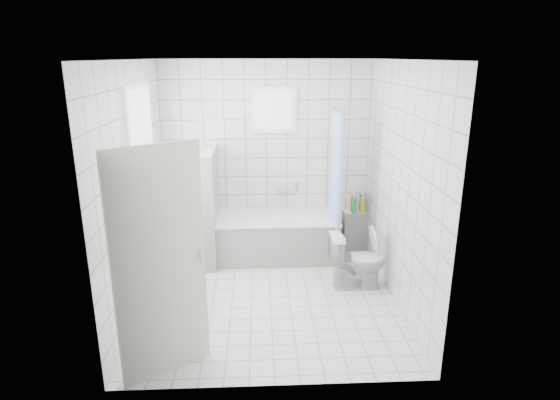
{
  "coord_description": "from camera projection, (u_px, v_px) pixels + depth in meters",
  "views": [
    {
      "loc": [
        -0.12,
        -4.77,
        2.63
      ],
      "look_at": [
        0.13,
        0.35,
        1.05
      ],
      "focal_mm": 30.0,
      "sensor_mm": 36.0,
      "label": 1
    }
  ],
  "objects": [
    {
      "name": "tiled_ledge",
      "position": [
        357.0,
        230.0,
        6.63
      ],
      "size": [
        0.4,
        0.24,
        0.55
      ],
      "primitive_type": "cube",
      "color": "white",
      "rests_on": "ground"
    },
    {
      "name": "window_back",
      "position": [
        274.0,
        110.0,
        6.15
      ],
      "size": [
        0.5,
        0.01,
        0.5
      ],
      "primitive_type": "cube",
      "color": "white",
      "rests_on": "wall_back"
    },
    {
      "name": "wall_left",
      "position": [
        136.0,
        189.0,
        4.89
      ],
      "size": [
        0.02,
        3.0,
        2.6
      ],
      "primitive_type": "cube",
      "color": "white",
      "rests_on": "ground"
    },
    {
      "name": "bathtub",
      "position": [
        278.0,
        237.0,
        6.33
      ],
      "size": [
        1.61,
        0.77,
        0.58
      ],
      "color": "white",
      "rests_on": "ground"
    },
    {
      "name": "ground",
      "position": [
        270.0,
        297.0,
        5.33
      ],
      "size": [
        3.0,
        3.0,
        0.0
      ],
      "primitive_type": "plane",
      "color": "white",
      "rests_on": "ground"
    },
    {
      "name": "wall_right",
      "position": [
        400.0,
        186.0,
        5.01
      ],
      "size": [
        0.02,
        3.0,
        2.6
      ],
      "primitive_type": "cube",
      "color": "white",
      "rests_on": "ground"
    },
    {
      "name": "sill_bottles",
      "position": [
        156.0,
        202.0,
        5.37
      ],
      "size": [
        0.15,
        0.64,
        0.29
      ],
      "color": "#37F9FB",
      "rests_on": "window_sill"
    },
    {
      "name": "tub_faucet",
      "position": [
        284.0,
        190.0,
        6.49
      ],
      "size": [
        0.18,
        0.06,
        0.06
      ],
      "primitive_type": "cube",
      "color": "silver",
      "rests_on": "wall_back"
    },
    {
      "name": "curtain_rod",
      "position": [
        337.0,
        109.0,
        5.83
      ],
      "size": [
        0.02,
        0.8,
        0.02
      ],
      "primitive_type": "cylinder",
      "rotation": [
        1.57,
        0.0,
        0.0
      ],
      "color": "silver",
      "rests_on": "wall_back"
    },
    {
      "name": "toilet",
      "position": [
        357.0,
        261.0,
        5.48
      ],
      "size": [
        0.65,
        0.38,
        0.66
      ],
      "primitive_type": "imported",
      "rotation": [
        0.0,
        0.0,
        1.58
      ],
      "color": "silver",
      "rests_on": "ground"
    },
    {
      "name": "window_sill",
      "position": [
        154.0,
        219.0,
        5.31
      ],
      "size": [
        0.18,
        1.02,
        0.08
      ],
      "primitive_type": "cube",
      "color": "white",
      "rests_on": "wall_left"
    },
    {
      "name": "wall_back",
      "position": [
        266.0,
        158.0,
        6.38
      ],
      "size": [
        2.8,
        0.02,
        2.6
      ],
      "primitive_type": "cube",
      "color": "white",
      "rests_on": "ground"
    },
    {
      "name": "window_left",
      "position": [
        144.0,
        155.0,
        5.08
      ],
      "size": [
        0.01,
        0.9,
        1.4
      ],
      "primitive_type": "cube",
      "color": "white",
      "rests_on": "wall_left"
    },
    {
      "name": "partition_wall",
      "position": [
        211.0,
        207.0,
        6.1
      ],
      "size": [
        0.15,
        0.85,
        1.5
      ],
      "primitive_type": "cube",
      "color": "white",
      "rests_on": "ground"
    },
    {
      "name": "door",
      "position": [
        160.0,
        266.0,
        3.8
      ],
      "size": [
        0.68,
        0.5,
        2.0
      ],
      "primitive_type": "cube",
      "rotation": [
        0.0,
        0.0,
        -0.95
      ],
      "color": "silver",
      "rests_on": "ground"
    },
    {
      "name": "shower_curtain",
      "position": [
        336.0,
        181.0,
        5.98
      ],
      "size": [
        0.14,
        0.48,
        1.78
      ],
      "primitive_type": null,
      "color": "#56A3FF",
      "rests_on": "curtain_rod"
    },
    {
      "name": "wall_front",
      "position": [
        275.0,
        241.0,
        3.52
      ],
      "size": [
        2.8,
        0.02,
        2.6
      ],
      "primitive_type": "cube",
      "color": "white",
      "rests_on": "ground"
    },
    {
      "name": "ledge_bottles",
      "position": [
        358.0,
        204.0,
        6.49
      ],
      "size": [
        0.19,
        0.18,
        0.23
      ],
      "color": "green",
      "rests_on": "tiled_ledge"
    },
    {
      "name": "ceiling",
      "position": [
        268.0,
        59.0,
        4.57
      ],
      "size": [
        3.0,
        3.0,
        0.0
      ],
      "primitive_type": "plane",
      "rotation": [
        3.14,
        0.0,
        0.0
      ],
      "color": "white",
      "rests_on": "ground"
    }
  ]
}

